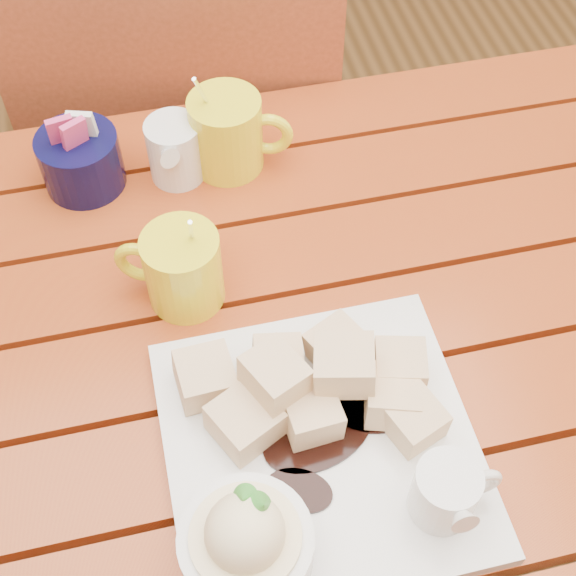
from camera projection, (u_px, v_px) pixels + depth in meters
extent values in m
plane|color=#523417|center=(274.00, 566.00, 1.45)|extent=(5.00, 5.00, 0.00)
cube|color=maroon|center=(318.00, 557.00, 0.73)|extent=(1.20, 0.11, 0.03)
cube|color=maroon|center=(289.00, 445.00, 0.80)|extent=(1.20, 0.11, 0.03)
cube|color=maroon|center=(265.00, 350.00, 0.86)|extent=(1.20, 0.11, 0.03)
cube|color=maroon|center=(244.00, 269.00, 0.93)|extent=(1.20, 0.11, 0.03)
cube|color=maroon|center=(226.00, 198.00, 1.00)|extent=(1.20, 0.11, 0.03)
cube|color=maroon|center=(211.00, 137.00, 1.06)|extent=(1.20, 0.11, 0.03)
cube|color=maroon|center=(212.00, 158.00, 1.12)|extent=(1.12, 0.04, 0.08)
cylinder|color=maroon|center=(527.00, 242.00, 1.44)|extent=(0.06, 0.06, 0.72)
cube|color=white|center=(321.00, 447.00, 0.77)|extent=(0.29, 0.29, 0.02)
cube|color=#C5803C|center=(392.00, 396.00, 0.77)|extent=(0.07, 0.07, 0.04)
cube|color=#C5803C|center=(311.00, 413.00, 0.76)|extent=(0.06, 0.06, 0.04)
cube|color=#C5803C|center=(245.00, 421.00, 0.75)|extent=(0.07, 0.07, 0.04)
cube|color=#C5803C|center=(205.00, 377.00, 0.78)|extent=(0.06, 0.06, 0.04)
cube|color=#C5803C|center=(414.00, 421.00, 0.75)|extent=(0.07, 0.07, 0.04)
cube|color=#C5803C|center=(339.00, 349.00, 0.80)|extent=(0.07, 0.07, 0.04)
cube|color=#C5803C|center=(344.00, 365.00, 0.75)|extent=(0.06, 0.06, 0.04)
cube|color=#C5803C|center=(275.00, 376.00, 0.74)|extent=(0.07, 0.07, 0.04)
cube|color=#C5803C|center=(278.00, 364.00, 0.79)|extent=(0.06, 0.06, 0.04)
cube|color=#C5803C|center=(400.00, 367.00, 0.79)|extent=(0.06, 0.06, 0.04)
cylinder|color=white|center=(247.00, 547.00, 0.68)|extent=(0.12, 0.12, 0.05)
cylinder|color=#FFE7BB|center=(246.00, 542.00, 0.67)|extent=(0.09, 0.09, 0.03)
sphere|color=#FFE7BB|center=(245.00, 533.00, 0.65)|extent=(0.07, 0.07, 0.07)
cone|color=green|center=(261.00, 506.00, 0.64)|extent=(0.04, 0.04, 0.03)
cone|color=green|center=(244.00, 497.00, 0.64)|extent=(0.03, 0.03, 0.03)
cylinder|color=white|center=(444.00, 492.00, 0.70)|extent=(0.06, 0.06, 0.06)
cylinder|color=black|center=(450.00, 479.00, 0.68)|extent=(0.05, 0.05, 0.01)
cone|color=white|center=(461.00, 514.00, 0.67)|extent=(0.03, 0.03, 0.03)
torus|color=white|center=(481.00, 483.00, 0.70)|extent=(0.04, 0.01, 0.04)
cylinder|color=yellow|center=(183.00, 269.00, 0.85)|extent=(0.08, 0.08, 0.09)
cylinder|color=black|center=(179.00, 246.00, 0.82)|extent=(0.07, 0.07, 0.01)
torus|color=yellow|center=(140.00, 262.00, 0.86)|extent=(0.06, 0.04, 0.06)
cylinder|color=silver|center=(192.00, 241.00, 0.83)|extent=(0.01, 0.06, 0.12)
cylinder|color=yellow|center=(226.00, 133.00, 0.97)|extent=(0.09, 0.09, 0.10)
cylinder|color=black|center=(224.00, 107.00, 0.94)|extent=(0.07, 0.07, 0.01)
torus|color=yellow|center=(268.00, 134.00, 0.97)|extent=(0.06, 0.03, 0.06)
cylinder|color=silver|center=(211.00, 108.00, 0.95)|extent=(0.04, 0.05, 0.13)
cylinder|color=white|center=(175.00, 150.00, 0.97)|extent=(0.07, 0.07, 0.08)
cylinder|color=white|center=(172.00, 128.00, 0.94)|extent=(0.05, 0.05, 0.01)
cone|color=white|center=(177.00, 153.00, 0.93)|extent=(0.03, 0.03, 0.03)
torus|color=white|center=(207.00, 144.00, 0.97)|extent=(0.05, 0.03, 0.05)
cylinder|color=black|center=(81.00, 161.00, 0.96)|extent=(0.10, 0.10, 0.07)
cube|color=#D83A76|center=(62.00, 133.00, 0.92)|extent=(0.03, 0.02, 0.05)
cube|color=white|center=(83.00, 127.00, 0.93)|extent=(0.03, 0.02, 0.05)
cube|color=#D83A76|center=(75.00, 137.00, 0.92)|extent=(0.03, 0.03, 0.05)
cube|color=brown|center=(190.00, 130.00, 1.45)|extent=(0.52, 0.52, 0.03)
cylinder|color=brown|center=(287.00, 147.00, 1.77)|extent=(0.04, 0.04, 0.46)
cylinder|color=brown|center=(108.00, 160.00, 1.75)|extent=(0.04, 0.04, 0.46)
cylinder|color=brown|center=(308.00, 289.00, 1.54)|extent=(0.04, 0.04, 0.46)
cylinder|color=brown|center=(101.00, 307.00, 1.52)|extent=(0.04, 0.04, 0.46)
cube|color=brown|center=(176.00, 92.00, 1.12)|extent=(0.46, 0.09, 0.48)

